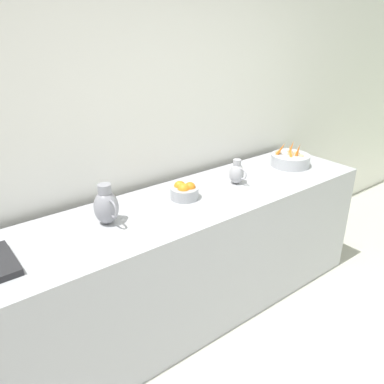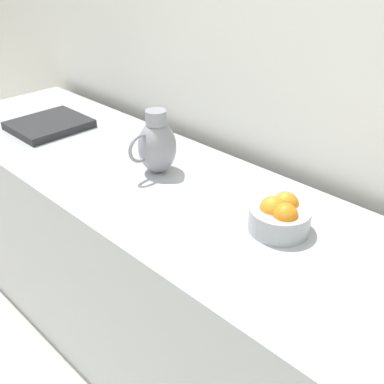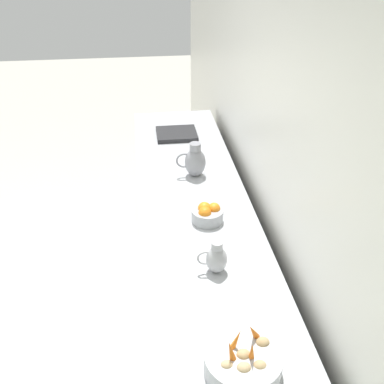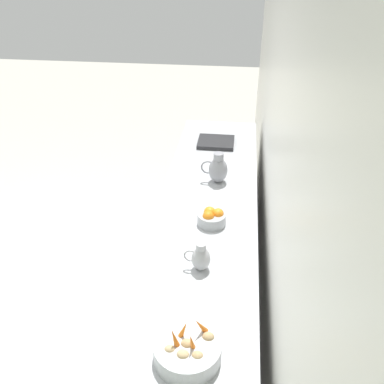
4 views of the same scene
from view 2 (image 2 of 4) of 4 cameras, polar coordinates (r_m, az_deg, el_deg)
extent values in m
cube|color=#ADAFB5|center=(1.87, 3.16, -14.72)|extent=(0.73, 3.32, 0.94)
cylinder|color=#9EA0A5|center=(1.49, 10.73, -3.32)|extent=(0.20, 0.20, 0.08)
sphere|color=orange|center=(1.51, 11.48, -1.34)|extent=(0.08, 0.08, 0.08)
sphere|color=orange|center=(1.44, 11.42, -2.87)|extent=(0.08, 0.08, 0.08)
sphere|color=orange|center=(1.47, 9.91, -2.05)|extent=(0.08, 0.08, 0.08)
sphere|color=orange|center=(1.50, 11.66, -1.45)|extent=(0.07, 0.07, 0.07)
ellipsoid|color=gray|center=(1.80, -4.33, 5.58)|extent=(0.15, 0.15, 0.21)
cylinder|color=gray|center=(1.75, -4.48, 9.17)|extent=(0.08, 0.08, 0.06)
torus|color=gray|center=(1.74, -6.38, 5.37)|extent=(0.11, 0.01, 0.11)
cube|color=#232326|center=(2.35, -17.21, 7.96)|extent=(0.34, 0.30, 0.04)
camera|label=1|loc=(2.32, -74.73, 17.11)|focal=36.54mm
camera|label=3|loc=(1.90, 119.79, 9.94)|focal=42.45mm
camera|label=4|loc=(2.26, 108.99, 14.89)|focal=39.49mm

